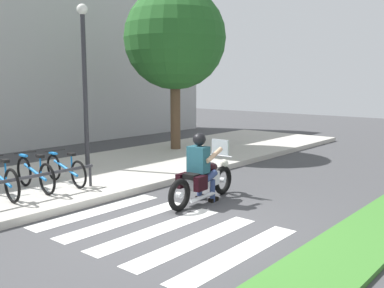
{
  "coord_description": "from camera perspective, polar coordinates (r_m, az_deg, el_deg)",
  "views": [
    {
      "loc": [
        -5.16,
        -4.95,
        2.47
      ],
      "look_at": [
        2.23,
        1.29,
        1.05
      ],
      "focal_mm": 41.17,
      "sensor_mm": 36.0,
      "label": 1
    }
  ],
  "objects": [
    {
      "name": "ground_plane",
      "position": [
        7.57,
        -3.51,
        -10.7
      ],
      "size": [
        48.0,
        48.0,
        0.0
      ],
      "primitive_type": "plane",
      "color": "#424244"
    },
    {
      "name": "grass_median",
      "position": [
        6.1,
        16.62,
        -15.48
      ],
      "size": [
        24.0,
        1.1,
        0.08
      ],
      "primitive_type": "cube",
      "color": "#3D7A2D",
      "rests_on": "ground"
    },
    {
      "name": "sidewalk",
      "position": [
        10.73,
        -19.82,
        -5.03
      ],
      "size": [
        24.0,
        4.4,
        0.15
      ],
      "primitive_type": "cube",
      "color": "#B7B2A8",
      "rests_on": "ground"
    },
    {
      "name": "crosswalk_stripe_0",
      "position": [
        6.5,
        6.03,
        -13.96
      ],
      "size": [
        2.8,
        0.4,
        0.01
      ],
      "primitive_type": "cube",
      "color": "white",
      "rests_on": "ground"
    },
    {
      "name": "crosswalk_stripe_1",
      "position": [
        6.95,
        0.44,
        -12.41
      ],
      "size": [
        2.8,
        0.4,
        0.01
      ],
      "primitive_type": "cube",
      "color": "white",
      "rests_on": "ground"
    },
    {
      "name": "crosswalk_stripe_2",
      "position": [
        7.46,
        -4.38,
        -10.97
      ],
      "size": [
        2.8,
        0.4,
        0.01
      ],
      "primitive_type": "cube",
      "color": "white",
      "rests_on": "ground"
    },
    {
      "name": "crosswalk_stripe_3",
      "position": [
        8.01,
        -8.53,
        -9.66
      ],
      "size": [
        2.8,
        0.4,
        0.01
      ],
      "primitive_type": "cube",
      "color": "white",
      "rests_on": "ground"
    },
    {
      "name": "crosswalk_stripe_4",
      "position": [
        8.6,
        -12.09,
        -8.48
      ],
      "size": [
        2.8,
        0.4,
        0.01
      ],
      "primitive_type": "cube",
      "color": "white",
      "rests_on": "ground"
    },
    {
      "name": "motorcycle",
      "position": [
        8.92,
        1.44,
        -4.68
      ],
      "size": [
        2.16,
        0.67,
        1.21
      ],
      "color": "black",
      "rests_on": "ground"
    },
    {
      "name": "rider",
      "position": [
        8.79,
        1.14,
        -2.45
      ],
      "size": [
        0.65,
        0.56,
        1.43
      ],
      "color": "#1E4C59",
      "rests_on": "ground"
    },
    {
      "name": "bicycle_3",
      "position": [
        9.45,
        -23.54,
        -4.28
      ],
      "size": [
        0.48,
        1.71,
        0.8
      ],
      "color": "black",
      "rests_on": "sidewalk"
    },
    {
      "name": "bicycle_4",
      "position": [
        9.79,
        -19.66,
        -3.66
      ],
      "size": [
        0.48,
        1.7,
        0.79
      ],
      "color": "black",
      "rests_on": "sidewalk"
    },
    {
      "name": "bicycle_5",
      "position": [
        10.17,
        -16.07,
        -3.18
      ],
      "size": [
        0.48,
        1.69,
        0.74
      ],
      "color": "black",
      "rests_on": "sidewalk"
    },
    {
      "name": "street_lamp",
      "position": [
        11.77,
        -13.76,
        8.95
      ],
      "size": [
        0.28,
        0.28,
        4.35
      ],
      "color": "#2D2D33",
      "rests_on": "ground"
    },
    {
      "name": "tree_near_rack",
      "position": [
        14.76,
        -2.22,
        13.47
      ],
      "size": [
        3.34,
        3.34,
        5.47
      ],
      "color": "brown",
      "rests_on": "ground"
    }
  ]
}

